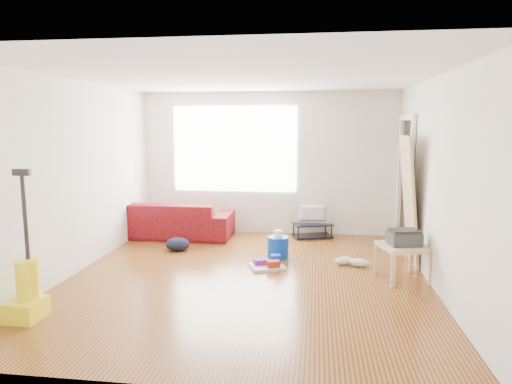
# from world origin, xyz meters

# --- Properties ---
(room) EXTENTS (4.51, 5.01, 2.51)m
(room) POSITION_xyz_m (0.07, 0.15, 1.25)
(room) COLOR #502410
(room) RESTS_ON ground
(sofa) EXTENTS (2.13, 0.83, 0.62)m
(sofa) POSITION_xyz_m (-1.63, 1.95, 0.00)
(sofa) COLOR #410204
(sofa) RESTS_ON ground
(tv_stand) EXTENTS (0.73, 0.55, 0.24)m
(tv_stand) POSITION_xyz_m (0.80, 2.22, 0.13)
(tv_stand) COLOR black
(tv_stand) RESTS_ON ground
(tv) EXTENTS (0.61, 0.08, 0.35)m
(tv) POSITION_xyz_m (0.80, 2.22, 0.42)
(tv) COLOR black
(tv) RESTS_ON tv_stand
(side_table) EXTENTS (0.67, 0.67, 0.44)m
(side_table) POSITION_xyz_m (1.95, 0.20, 0.37)
(side_table) COLOR tan
(side_table) RESTS_ON ground
(printer) EXTENTS (0.43, 0.36, 0.20)m
(printer) POSITION_xyz_m (1.95, 0.20, 0.54)
(printer) COLOR #2D2D2D
(printer) RESTS_ON side_table
(bucket) EXTENTS (0.36, 0.36, 0.31)m
(bucket) POSITION_xyz_m (0.32, 0.93, 0.00)
(bucket) COLOR #0538A6
(bucket) RESTS_ON ground
(toilet_paper) EXTENTS (0.12, 0.12, 0.11)m
(toilet_paper) POSITION_xyz_m (0.32, 0.90, 0.21)
(toilet_paper) COLOR white
(toilet_paper) RESTS_ON bucket
(cleaning_tray) EXTENTS (0.55, 0.49, 0.16)m
(cleaning_tray) POSITION_xyz_m (0.22, 0.44, 0.05)
(cleaning_tray) COLOR silver
(cleaning_tray) RESTS_ON ground
(backpack) EXTENTS (0.38, 0.31, 0.20)m
(backpack) POSITION_xyz_m (-1.25, 1.09, 0.00)
(backpack) COLOR black
(backpack) RESTS_ON ground
(sneakers) EXTENTS (0.50, 0.26, 0.11)m
(sneakers) POSITION_xyz_m (1.36, 0.67, 0.06)
(sneakers) COLOR silver
(sneakers) RESTS_ON ground
(vacuum) EXTENTS (0.31, 0.36, 1.50)m
(vacuum) POSITION_xyz_m (-2.00, -1.51, 0.28)
(vacuum) COLOR yellow
(vacuum) RESTS_ON ground
(door_panel) EXTENTS (0.22, 0.72, 1.78)m
(door_panel) POSITION_xyz_m (2.13, 0.91, 0.00)
(door_panel) COLOR #A1754F
(door_panel) RESTS_ON ground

